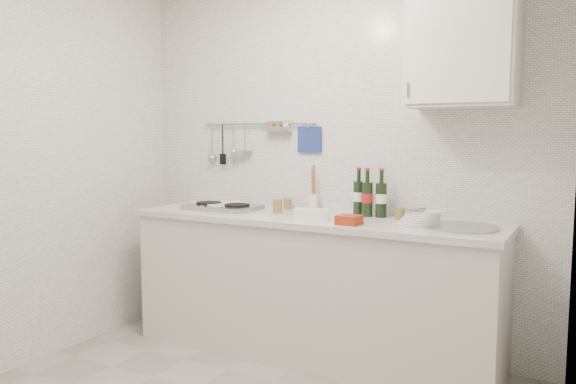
{
  "coord_description": "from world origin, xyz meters",
  "views": [
    {
      "loc": [
        1.61,
        -2.11,
        1.45
      ],
      "look_at": [
        -0.06,
        0.9,
        1.09
      ],
      "focal_mm": 35.0,
      "sensor_mm": 36.0,
      "label": 1
    }
  ],
  "objects_px": {
    "plate_stack_sink": "(421,218)",
    "plate_stack_hob": "(225,206)",
    "wall_cabinet": "(463,45)",
    "wine_bottles": "(369,192)",
    "utensil_crock": "(313,200)"
  },
  "relations": [
    {
      "from": "plate_stack_hob",
      "to": "wine_bottles",
      "type": "relative_size",
      "value": 1.0
    },
    {
      "from": "wine_bottles",
      "to": "utensil_crock",
      "type": "bearing_deg",
      "value": 173.34
    },
    {
      "from": "wine_bottles",
      "to": "utensil_crock",
      "type": "xyz_separation_m",
      "value": [
        -0.43,
        0.05,
        -0.08
      ]
    },
    {
      "from": "plate_stack_sink",
      "to": "wine_bottles",
      "type": "bearing_deg",
      "value": 156.26
    },
    {
      "from": "wall_cabinet",
      "to": "plate_stack_hob",
      "type": "relative_size",
      "value": 2.25
    },
    {
      "from": "plate_stack_hob",
      "to": "wine_bottles",
      "type": "bearing_deg",
      "value": 7.85
    },
    {
      "from": "utensil_crock",
      "to": "plate_stack_hob",
      "type": "bearing_deg",
      "value": -162.44
    },
    {
      "from": "wall_cabinet",
      "to": "wine_bottles",
      "type": "xyz_separation_m",
      "value": [
        -0.58,
        0.07,
        -0.87
      ]
    },
    {
      "from": "wall_cabinet",
      "to": "utensil_crock",
      "type": "distance_m",
      "value": 1.39
    },
    {
      "from": "plate_stack_sink",
      "to": "utensil_crock",
      "type": "height_order",
      "value": "utensil_crock"
    },
    {
      "from": "plate_stack_sink",
      "to": "utensil_crock",
      "type": "relative_size",
      "value": 0.78
    },
    {
      "from": "plate_stack_sink",
      "to": "utensil_crock",
      "type": "bearing_deg",
      "value": 164.8
    },
    {
      "from": "plate_stack_sink",
      "to": "plate_stack_hob",
      "type": "bearing_deg",
      "value": 178.78
    },
    {
      "from": "plate_stack_hob",
      "to": "wall_cabinet",
      "type": "bearing_deg",
      "value": 2.63
    },
    {
      "from": "plate_stack_sink",
      "to": "utensil_crock",
      "type": "distance_m",
      "value": 0.85
    }
  ]
}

